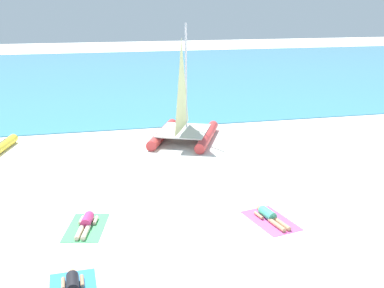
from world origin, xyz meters
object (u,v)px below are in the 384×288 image
sunbather_left (73,287)px  towel_right (271,221)px  towel_middle (86,227)px  sailboat_red (184,124)px  sunbather_right (270,216)px  sunbather_middle (86,223)px

sunbather_left → towel_right: bearing=20.0°
towel_middle → towel_right: bearing=-8.7°
sunbather_left → towel_middle: bearing=81.9°
sailboat_red → sunbather_right: bearing=-61.2°
towel_middle → sunbather_middle: bearing=76.6°
towel_right → sailboat_red: bearing=94.8°
towel_middle → sunbather_middle: size_ratio=1.22×
sunbather_left → sunbather_middle: bearing=81.8°
sunbather_left → sunbather_right: size_ratio=1.00×
towel_middle → sunbather_right: (5.61, -0.79, 0.13)m
sailboat_red → towel_right: (0.76, -9.16, -0.83)m
towel_right → sunbather_middle: bearing=170.7°
sunbather_middle → sunbather_right: (5.59, -0.85, 0.00)m
sunbather_middle → towel_right: bearing=4.1°
towel_right → sunbather_right: 0.14m
towel_middle → sunbather_middle: (0.02, 0.06, 0.13)m
sunbather_left → towel_right: 6.44m
sailboat_red → towel_middle: size_ratio=2.95×
towel_middle → towel_right: same height
sunbather_left → sunbather_middle: same height
sailboat_red → towel_right: sailboat_red is taller
sailboat_red → sunbather_left: bearing=-90.2°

